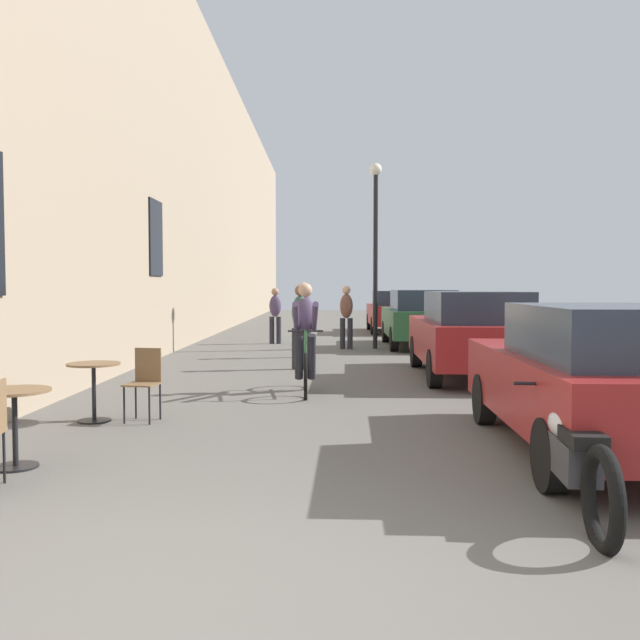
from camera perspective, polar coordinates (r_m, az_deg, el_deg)
ground_plane at (r=3.85m, az=-10.61°, el=-22.70°), size 88.00×88.00×0.00m
building_facade_left at (r=18.21m, az=-12.88°, el=13.47°), size 0.54×68.00×10.09m
cafe_table_near at (r=6.86m, az=-24.12°, el=-6.96°), size 0.64×0.64×0.72m
cafe_table_mid at (r=8.83m, az=-18.35°, el=-4.71°), size 0.64×0.64×0.72m
cafe_chair_mid_toward_street at (r=8.73m, az=-14.41°, el=-4.77°), size 0.44×0.44×0.89m
cyclist_on_bicycle at (r=10.66m, az=-1.24°, el=-1.74°), size 0.52×1.76×1.74m
pedestrian_near at (r=13.64m, az=-1.66°, el=-0.16°), size 0.35×0.25×1.68m
pedestrian_mid at (r=15.91m, az=-1.37°, el=0.41°), size 0.38×0.30×1.75m
pedestrian_far at (r=18.09m, az=2.21°, el=0.55°), size 0.36×0.27×1.67m
pedestrian_furthest at (r=19.76m, az=-3.76°, el=0.64°), size 0.36×0.27×1.61m
street_lamp at (r=18.27m, az=4.66°, el=7.36°), size 0.32×0.32×4.90m
parked_car_nearest at (r=7.23m, az=22.02°, el=-4.45°), size 1.87×4.22×1.48m
parked_car_second at (r=12.72m, az=12.49°, el=-1.06°), size 1.96×4.45×1.57m
parked_car_third at (r=18.88m, az=8.37°, el=0.22°), size 1.90×4.41×1.56m
parked_car_fourth at (r=24.78m, az=6.17°, el=0.77°), size 1.81×4.23×1.50m
parked_motorcycle at (r=5.47m, az=20.28°, el=-10.60°), size 0.62×2.15×0.92m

